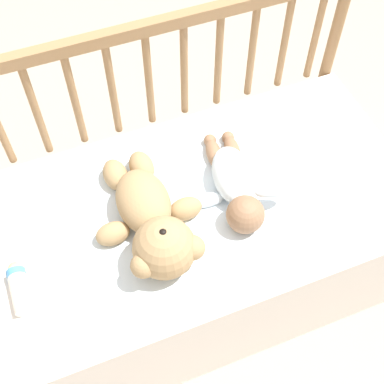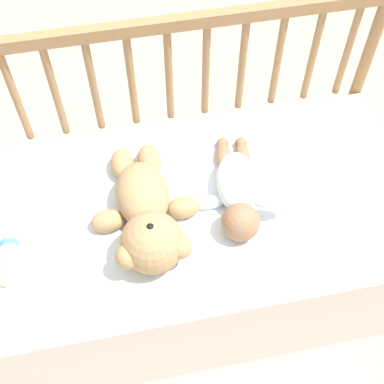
# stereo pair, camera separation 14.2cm
# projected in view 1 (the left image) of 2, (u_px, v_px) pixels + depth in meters

# --- Properties ---
(ground_plane) EXTENTS (12.00, 12.00, 0.00)m
(ground_plane) POSITION_uv_depth(u_px,v_px,m) (193.00, 277.00, 1.83)
(ground_plane) COLOR tan
(crib_mattress) EXTENTS (1.25, 0.64, 0.45)m
(crib_mattress) POSITION_uv_depth(u_px,v_px,m) (193.00, 246.00, 1.65)
(crib_mattress) COLOR white
(crib_mattress) RESTS_ON ground_plane
(crib_rail) EXTENTS (1.25, 0.04, 0.81)m
(crib_rail) POSITION_uv_depth(u_px,v_px,m) (150.00, 89.00, 1.54)
(crib_rail) COLOR #997047
(crib_rail) RESTS_ON ground_plane
(blanket) EXTENTS (0.76, 0.54, 0.01)m
(blanket) POSITION_uv_depth(u_px,v_px,m) (182.00, 201.00, 1.47)
(blanket) COLOR white
(blanket) RESTS_ON crib_mattress
(teddy_bear) EXTENTS (0.29, 0.42, 0.16)m
(teddy_bear) POSITION_uv_depth(u_px,v_px,m) (152.00, 222.00, 1.36)
(teddy_bear) COLOR tan
(teddy_bear) RESTS_ON crib_mattress
(baby) EXTENTS (0.27, 0.36, 0.10)m
(baby) POSITION_uv_depth(u_px,v_px,m) (235.00, 184.00, 1.45)
(baby) COLOR white
(baby) RESTS_ON crib_mattress
(baby_bottle) EXTENTS (0.05, 0.14, 0.05)m
(baby_bottle) POSITION_uv_depth(u_px,v_px,m) (19.00, 287.00, 1.31)
(baby_bottle) COLOR #F4E5CC
(baby_bottle) RESTS_ON crib_mattress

